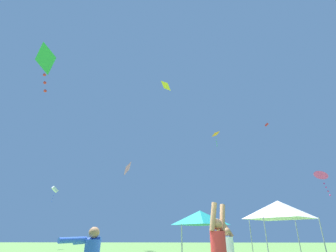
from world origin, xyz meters
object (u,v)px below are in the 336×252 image
Objects in this scene: canopy_tent_teal at (200,218)px; kite_red_box at (267,125)px; person_companion_white at (228,251)px; kite_orange_diamond at (215,135)px; canopy_tent_white at (279,210)px; kite_yellow_diamond at (166,86)px; kite_pink_diamond at (127,168)px; kite_green_diamond at (47,61)px; kite_white_box at (55,190)px; kite_magenta_delta at (321,175)px; person_flyer_red at (219,251)px.

canopy_tent_teal is 24.15m from kite_red_box.
kite_red_box is at bearing 65.21° from person_companion_white.
kite_red_box reaches higher than person_companion_white.
canopy_tent_white is at bearing -83.47° from kite_orange_diamond.
canopy_tent_white is at bearing -31.45° from canopy_tent_teal.
kite_yellow_diamond is at bearing -145.80° from kite_orange_diamond.
kite_pink_diamond is at bearing 162.36° from kite_orange_diamond.
kite_green_diamond reaches higher than kite_pink_diamond.
kite_white_box is 0.71× the size of kite_magenta_delta.
kite_green_diamond is 19.87m from kite_orange_diamond.
canopy_tent_white reaches higher than person_companion_white.
kite_orange_diamond reaches higher than person_companion_white.
kite_yellow_diamond reaches higher than kite_magenta_delta.
kite_orange_diamond is (3.58, 20.44, 11.08)m from person_flyer_red.
person_flyer_red is 13.24m from kite_green_diamond.
person_companion_white is 1.01× the size of kite_white_box.
kite_green_diamond reaches higher than kite_white_box.
kite_yellow_diamond is 8.01m from kite_orange_diamond.
kite_pink_diamond is at bearing 122.18° from canopy_tent_teal.
kite_pink_diamond is (9.75, -2.21, 2.20)m from kite_white_box.
kite_green_diamond is 23.54m from kite_white_box.
kite_magenta_delta is 2.08× the size of kite_pink_diamond.
kite_yellow_diamond is (-1.98, 16.66, 15.45)m from person_flyer_red.
kite_pink_diamond reaches higher than canopy_tent_white.
kite_magenta_delta is at bearing 53.50° from person_companion_white.
kite_orange_diamond is 11.77m from kite_pink_diamond.
kite_yellow_diamond is (-2.50, 14.93, 15.55)m from person_companion_white.
kite_green_diamond is at bearing -144.48° from kite_magenta_delta.
canopy_tent_teal is 0.91× the size of canopy_tent_white.
kite_orange_diamond is (-11.12, -0.46, 4.75)m from kite_magenta_delta.
kite_green_diamond is 2.41× the size of kite_yellow_diamond.
kite_green_diamond is at bearing -117.21° from kite_yellow_diamond.
kite_pink_diamond is (-10.84, 3.45, -3.03)m from kite_orange_diamond.
person_companion_white is 0.65× the size of canopy_tent_teal.
person_companion_white is at bearing -126.50° from kite_magenta_delta.
kite_green_diamond reaches higher than canopy_tent_teal.
person_flyer_red is at bearing -83.22° from kite_yellow_diamond.
kite_yellow_diamond reaches higher than kite_green_diamond.
kite_green_diamond is at bearing -132.04° from kite_red_box.
canopy_tent_teal is 13.67m from kite_green_diamond.
kite_magenta_delta reaches higher than kite_white_box.
kite_red_box reaches higher than kite_white_box.
kite_yellow_diamond is at bearing -165.75° from kite_magenta_delta.
kite_yellow_diamond is 0.87× the size of kite_pink_diamond.
kite_yellow_diamond is at bearing 99.50° from person_companion_white.
canopy_tent_teal is 1.80× the size of kite_orange_diamond.
kite_red_box is 0.31× the size of kite_white_box.
kite_magenta_delta is at bearing 51.07° from canopy_tent_white.
person_flyer_red is 26.23m from kite_pink_diamond.
kite_green_diamond is 1.01× the size of kite_magenta_delta.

